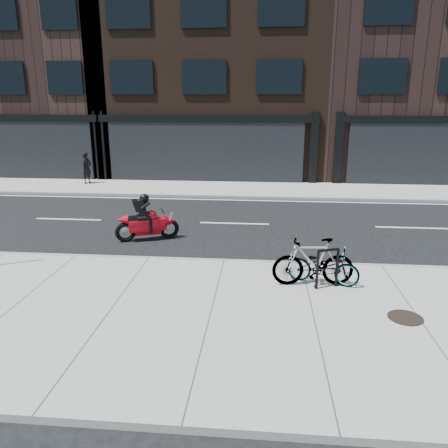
# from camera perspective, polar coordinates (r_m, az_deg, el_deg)

# --- Properties ---
(ground) EXTENTS (120.00, 120.00, 0.00)m
(ground) POSITION_cam_1_polar(r_m,az_deg,el_deg) (13.30, 0.78, -2.28)
(ground) COLOR black
(ground) RESTS_ON ground
(sidewalk_near) EXTENTS (60.00, 6.00, 0.13)m
(sidewalk_near) POSITION_cam_1_polar(r_m,az_deg,el_deg) (8.68, -1.85, -12.21)
(sidewalk_near) COLOR gray
(sidewalk_near) RESTS_ON ground
(sidewalk_far) EXTENTS (60.00, 3.50, 0.13)m
(sidewalk_far) POSITION_cam_1_polar(r_m,az_deg,el_deg) (20.77, 2.45, 4.56)
(sidewalk_far) COLOR gray
(sidewalk_far) RESTS_ON ground
(building_midwest) EXTENTS (10.00, 10.00, 12.00)m
(building_midwest) POSITION_cam_1_polar(r_m,az_deg,el_deg) (30.09, -21.47, 18.41)
(building_midwest) COLOR black
(building_midwest) RESTS_ON ground
(building_center) EXTENTS (12.00, 10.00, 14.50)m
(building_center) POSITION_cam_1_polar(r_m,az_deg,el_deg) (27.43, -1.11, 22.41)
(building_center) COLOR black
(building_center) RESTS_ON ground
(building_mideast) EXTENTS (12.00, 10.00, 12.50)m
(building_mideast) POSITION_cam_1_polar(r_m,az_deg,el_deg) (28.64, 24.99, 18.73)
(building_mideast) COLOR black
(building_mideast) RESTS_ON ground
(bike_rack) EXTENTS (0.51, 0.24, 0.91)m
(bike_rack) POSITION_cam_1_polar(r_m,az_deg,el_deg) (9.88, 13.37, -5.22)
(bike_rack) COLOR black
(bike_rack) RESTS_ON sidewalk_near
(bicycle_front) EXTENTS (1.70, 0.95, 0.85)m
(bicycle_front) POSITION_cam_1_polar(r_m,az_deg,el_deg) (10.12, 12.80, -5.34)
(bicycle_front) COLOR gray
(bicycle_front) RESTS_ON sidewalk_near
(bicycle_rear) EXTENTS (1.88, 0.70, 1.10)m
(bicycle_rear) POSITION_cam_1_polar(r_m,az_deg,el_deg) (9.94, 11.58, -4.87)
(bicycle_rear) COLOR gray
(bicycle_rear) RESTS_ON sidewalk_near
(motorcycle) EXTENTS (1.86, 0.95, 1.46)m
(motorcycle) POSITION_cam_1_polar(r_m,az_deg,el_deg) (13.50, -9.67, 0.39)
(motorcycle) COLOR black
(motorcycle) RESTS_ON ground
(pedestrian) EXTENTS (0.53, 0.65, 1.55)m
(pedestrian) POSITION_cam_1_polar(r_m,az_deg,el_deg) (22.85, -17.49, 7.02)
(pedestrian) COLOR black
(pedestrian) RESTS_ON sidewalk_far
(manhole_cover) EXTENTS (0.84, 0.84, 0.02)m
(manhole_cover) POSITION_cam_1_polar(r_m,az_deg,el_deg) (9.22, 22.60, -11.23)
(manhole_cover) COLOR black
(manhole_cover) RESTS_ON sidewalk_near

